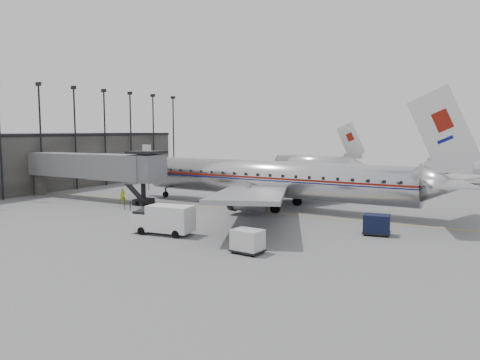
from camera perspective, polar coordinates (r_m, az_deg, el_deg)
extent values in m
plane|color=slate|center=(48.40, -6.00, -4.41)|extent=(160.00, 160.00, 0.00)
cube|color=#33312F|center=(78.57, -22.51, 2.13)|extent=(12.00, 46.00, 8.00)
cube|color=gold|center=(51.90, 0.52, -3.66)|extent=(60.00, 0.15, 0.01)
cube|color=#57595C|center=(65.26, -20.28, 1.77)|extent=(12.00, 2.80, 3.00)
cube|color=#57595C|center=(58.78, -14.50, 1.51)|extent=(8.00, 3.00, 3.10)
cube|color=#57595C|center=(56.43, -11.26, 1.41)|extent=(3.20, 3.60, 3.20)
cube|color=black|center=(56.31, -11.30, 3.33)|extent=(3.40, 3.80, 0.30)
cube|color=white|center=(56.29, -11.31, 3.84)|extent=(1.20, 0.15, 0.80)
cylinder|color=black|center=(56.62, -11.69, -1.54)|extent=(0.56, 0.56, 2.80)
cube|color=black|center=(56.77, -11.67, -2.59)|extent=(1.60, 2.20, 0.70)
cylinder|color=black|center=(56.03, -12.33, -2.77)|extent=(0.30, 0.60, 0.60)
cylinder|color=black|center=(57.53, -11.02, -2.51)|extent=(0.30, 0.60, 0.60)
cylinder|color=#33312F|center=(69.75, -23.16, -0.49)|extent=(1.60, 1.60, 2.80)
cube|color=black|center=(54.17, -12.38, -1.79)|extent=(0.90, 3.20, 2.90)
cylinder|color=black|center=(66.07, -27.21, 4.30)|extent=(0.24, 0.24, 15.00)
cylinder|color=black|center=(69.61, -23.11, 4.54)|extent=(0.24, 0.24, 15.00)
cube|color=black|center=(69.87, -23.37, 10.70)|extent=(0.90, 0.25, 0.50)
cylinder|color=black|center=(73.48, -19.43, 4.74)|extent=(0.24, 0.24, 15.00)
cube|color=black|center=(73.72, -19.64, 10.57)|extent=(0.90, 0.25, 0.50)
cylinder|color=black|center=(77.61, -16.12, 4.90)|extent=(0.24, 0.24, 15.00)
cube|color=black|center=(77.85, -16.29, 10.43)|extent=(0.90, 0.25, 0.50)
cylinder|color=black|center=(81.98, -13.16, 5.03)|extent=(0.24, 0.24, 15.00)
cube|color=black|center=(82.20, -13.29, 10.27)|extent=(0.90, 0.25, 0.50)
cylinder|color=black|center=(86.54, -10.50, 5.14)|extent=(0.24, 0.24, 15.00)
cube|color=black|center=(86.75, -10.60, 10.10)|extent=(0.90, 0.25, 0.50)
cylinder|color=black|center=(91.27, -8.11, 5.23)|extent=(0.24, 0.24, 15.00)
cube|color=black|center=(91.47, -8.18, 9.93)|extent=(0.90, 0.25, 0.50)
cylinder|color=silver|center=(86.39, 8.92, 1.91)|extent=(14.00, 3.20, 3.20)
cube|color=silver|center=(84.13, 13.34, 4.71)|extent=(5.17, 0.26, 6.52)
cylinder|color=black|center=(88.18, 6.15, 0.67)|extent=(0.24, 0.24, 1.00)
cylinder|color=silver|center=(85.36, 26.52, 1.29)|extent=(14.00, 3.20, 3.20)
cylinder|color=black|center=(85.83, 23.46, 0.05)|extent=(0.24, 0.24, 1.00)
cylinder|color=silver|center=(53.37, 3.62, 0.17)|extent=(33.14, 5.50, 4.07)
cone|color=silver|center=(63.79, -10.98, 1.04)|extent=(3.47, 4.21, 4.07)
cone|color=silver|center=(47.72, 23.69, -0.51)|extent=(4.56, 4.05, 3.87)
cube|color=maroon|center=(53.34, 3.62, 0.46)|extent=(33.14, 5.55, 0.20)
cube|color=#0B0B61|center=(53.37, 3.62, 0.19)|extent=(33.14, 5.55, 0.11)
cube|color=silver|center=(47.49, 23.56, 5.59)|extent=(6.76, 0.62, 8.45)
cube|color=gray|center=(61.08, 10.68, 0.51)|extent=(13.26, 18.44, 1.31)
cube|color=gray|center=(43.21, 1.41, -1.66)|extent=(12.08, 18.58, 1.31)
cylinder|color=gray|center=(58.43, 6.69, -1.03)|extent=(3.84, 2.47, 2.31)
cylinder|color=gray|center=(48.35, 1.04, -2.48)|extent=(3.84, 2.47, 2.31)
cylinder|color=black|center=(62.27, -9.05, -1.44)|extent=(0.22, 0.22, 1.43)
cylinder|color=black|center=(55.29, 7.00, -2.30)|extent=(0.29, 0.29, 1.54)
cylinder|color=black|center=(55.33, 7.00, -2.58)|extent=(1.12, 0.43, 1.10)
cylinder|color=black|center=(50.18, 4.32, -3.13)|extent=(0.29, 0.29, 1.54)
cylinder|color=black|center=(50.23, 4.31, -3.44)|extent=(1.12, 0.43, 1.10)
cube|color=silver|center=(39.89, -8.46, -4.66)|extent=(3.95, 2.48, 2.19)
cube|color=silver|center=(41.35, -11.56, -4.92)|extent=(1.87, 2.15, 1.46)
cube|color=black|center=(41.24, -11.58, -4.07)|extent=(1.43, 1.90, 0.62)
cylinder|color=black|center=(40.55, -11.92, -6.09)|extent=(0.69, 0.33, 0.67)
cylinder|color=black|center=(42.07, -10.47, -5.62)|extent=(0.69, 0.33, 0.67)
cylinder|color=black|center=(38.80, -7.83, -6.57)|extent=(0.69, 0.33, 0.67)
cylinder|color=black|center=(40.39, -6.48, -6.05)|extent=(0.69, 0.33, 0.67)
cube|color=black|center=(41.14, 16.32, -5.08)|extent=(2.30, 1.85, 1.48)
cube|color=black|center=(41.30, 16.29, -6.16)|extent=(2.42, 1.97, 0.13)
cylinder|color=black|center=(40.77, 15.02, -6.36)|extent=(0.33, 0.17, 0.32)
cylinder|color=black|center=(40.63, 17.40, -6.47)|extent=(0.33, 0.17, 0.32)
cylinder|color=black|center=(42.00, 15.21, -6.00)|extent=(0.33, 0.17, 0.32)
cylinder|color=black|center=(41.87, 17.52, -6.11)|extent=(0.33, 0.17, 0.32)
cube|color=silver|center=(33.78, 0.93, -7.28)|extent=(2.25, 1.79, 1.46)
cube|color=black|center=(33.97, 0.93, -8.56)|extent=(2.37, 1.91, 0.13)
cylinder|color=black|center=(33.96, -0.85, -8.66)|extent=(0.33, 0.16, 0.31)
cylinder|color=black|center=(33.03, 1.52, -9.08)|extent=(0.33, 0.16, 0.31)
cylinder|color=black|center=(34.94, 0.37, -8.23)|extent=(0.33, 0.16, 0.31)
cylinder|color=black|center=(34.05, 2.70, -8.63)|extent=(0.33, 0.16, 0.31)
imported|color=#B6CB17|center=(58.03, -14.10, -1.92)|extent=(0.78, 0.68, 1.79)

